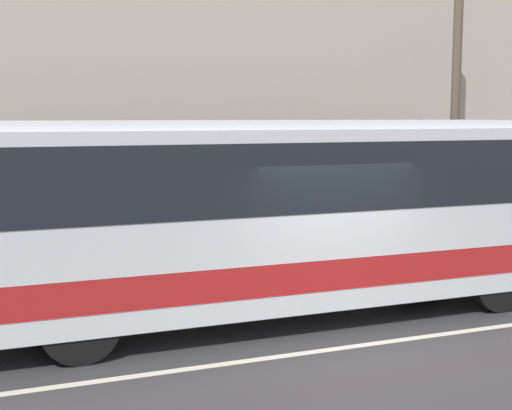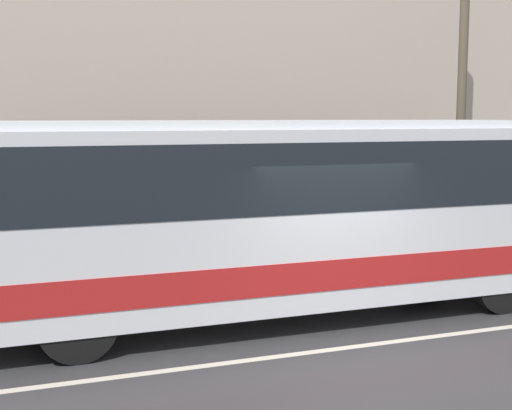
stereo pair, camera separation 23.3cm
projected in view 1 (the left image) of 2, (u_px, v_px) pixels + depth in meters
ground_plane at (356, 346)px, 9.91m from camera, size 60.00×60.00×0.00m
sidewalk at (228, 268)px, 14.76m from camera, size 60.00×2.54×0.12m
lane_stripe at (356, 346)px, 9.91m from camera, size 54.00×0.14×0.01m
transit_bus at (261, 208)px, 11.15m from camera, size 10.75×2.58×3.12m
utility_pole_near at (455, 101)px, 15.91m from camera, size 0.21×0.21×6.78m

